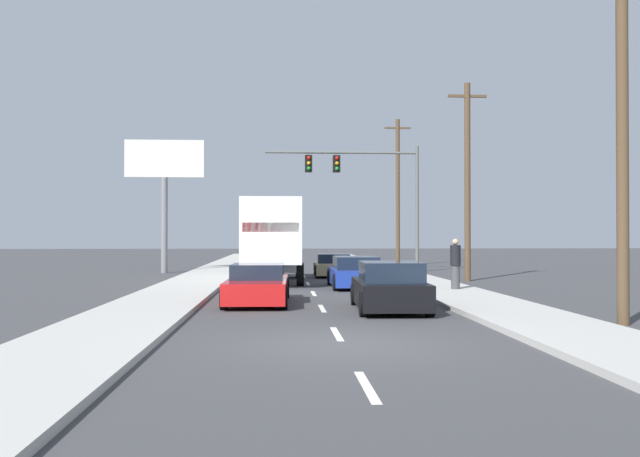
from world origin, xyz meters
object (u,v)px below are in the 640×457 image
(car_black, at_px, (390,288))
(roadside_billboard, at_px, (165,177))
(traffic_signal_mast, at_px, (356,176))
(pedestrian_near_corner, at_px, (455,264))
(utility_pole_near, at_px, (622,112))
(car_red, at_px, (258,286))
(car_blue, at_px, (355,273))
(utility_pole_far, at_px, (398,191))
(car_tan, at_px, (333,266))
(box_truck, at_px, (273,236))
(utility_pole_mid, at_px, (467,179))

(car_black, xyz_separation_m, roadside_billboard, (-9.56, 19.54, 4.77))
(traffic_signal_mast, distance_m, pedestrian_near_corner, 14.87)
(utility_pole_near, relative_size, pedestrian_near_corner, 5.27)
(car_red, height_order, car_black, car_black)
(car_blue, bearing_deg, traffic_signal_mast, 83.44)
(car_blue, xyz_separation_m, utility_pole_far, (5.10, 19.07, 4.62))
(car_tan, distance_m, car_blue, 7.54)
(box_truck, bearing_deg, traffic_signal_mast, 60.63)
(car_tan, bearing_deg, traffic_signal_mast, 67.67)
(utility_pole_near, xyz_separation_m, utility_pole_far, (0.09, 30.68, 0.22))
(box_truck, distance_m, utility_pole_mid, 9.33)
(car_red, bearing_deg, utility_pole_near, -32.56)
(car_black, relative_size, utility_pole_far, 0.41)
(utility_pole_far, bearing_deg, utility_pole_near, -90.16)
(car_blue, relative_size, traffic_signal_mast, 0.49)
(traffic_signal_mast, bearing_deg, car_tan, -112.33)
(box_truck, height_order, car_black, box_truck)
(car_blue, bearing_deg, car_black, -89.63)
(utility_pole_far, xyz_separation_m, roadside_billboard, (-14.61, -7.80, 0.19))
(pedestrian_near_corner, bearing_deg, car_tan, 110.02)
(car_blue, bearing_deg, roadside_billboard, 130.15)
(car_black, bearing_deg, utility_pole_mid, 64.92)
(box_truck, bearing_deg, car_black, -73.68)
(utility_pole_near, height_order, pedestrian_near_corner, utility_pole_near)
(box_truck, distance_m, utility_pole_near, 17.25)
(car_red, height_order, utility_pole_mid, utility_pole_mid)
(car_black, xyz_separation_m, utility_pole_mid, (5.58, 11.93, 4.09))
(utility_pole_mid, xyz_separation_m, roadside_billboard, (-15.14, 7.61, 0.69))
(car_tan, distance_m, utility_pole_mid, 8.22)
(car_tan, xyz_separation_m, utility_pole_far, (5.38, 11.53, 4.67))
(traffic_signal_mast, height_order, utility_pole_near, utility_pole_near)
(car_tan, relative_size, utility_pole_far, 0.41)
(car_tan, xyz_separation_m, traffic_signal_mast, (1.60, 3.88, 4.99))
(car_blue, bearing_deg, car_red, -121.43)
(utility_pole_far, bearing_deg, car_tan, -115.04)
(roadside_billboard, bearing_deg, car_red, -71.46)
(traffic_signal_mast, bearing_deg, utility_pole_mid, -60.93)
(car_black, distance_m, utility_pole_far, 28.18)
(box_truck, relative_size, car_black, 2.02)
(traffic_signal_mast, distance_m, utility_pole_near, 23.34)
(pedestrian_near_corner, bearing_deg, traffic_signal_mast, 98.52)
(traffic_signal_mast, relative_size, utility_pole_mid, 0.97)
(car_tan, relative_size, utility_pole_mid, 0.45)
(roadside_billboard, bearing_deg, utility_pole_near, -57.60)
(car_blue, distance_m, pedestrian_near_corner, 4.32)
(traffic_signal_mast, bearing_deg, car_blue, -96.56)
(car_tan, distance_m, utility_pole_near, 20.36)
(car_red, distance_m, car_tan, 14.01)
(car_blue, height_order, traffic_signal_mast, traffic_signal_mast)
(pedestrian_near_corner, bearing_deg, roadside_billboard, 132.96)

